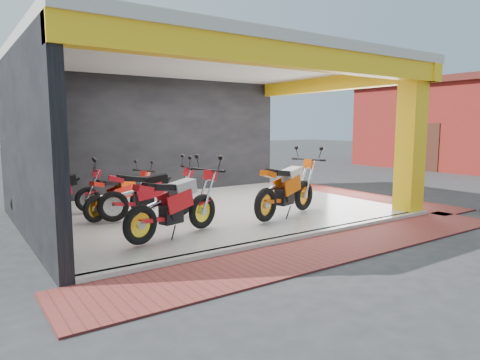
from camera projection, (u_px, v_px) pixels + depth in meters
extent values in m
plane|color=#2D2D30|center=(264.00, 229.00, 8.78)|extent=(80.00, 80.00, 0.00)
cube|color=silver|center=(214.00, 210.00, 10.41)|extent=(8.00, 6.00, 0.10)
cube|color=beige|center=(213.00, 61.00, 9.96)|extent=(8.40, 6.40, 0.20)
cube|color=black|center=(160.00, 137.00, 12.73)|extent=(8.20, 0.20, 3.50)
cube|color=black|center=(23.00, 145.00, 7.89)|extent=(0.20, 6.20, 3.50)
cube|color=yellow|center=(411.00, 141.00, 10.05)|extent=(0.50, 0.50, 3.50)
cube|color=yellow|center=(300.00, 57.00, 7.54)|extent=(8.40, 0.30, 0.40)
cube|color=yellow|center=(333.00, 83.00, 12.24)|extent=(0.30, 6.40, 0.40)
cube|color=silver|center=(298.00, 237.00, 7.94)|extent=(8.00, 0.20, 0.10)
cube|color=maroon|center=(329.00, 249.00, 7.31)|extent=(9.00, 1.40, 0.03)
cube|color=maroon|center=(348.00, 194.00, 13.11)|extent=(1.40, 7.00, 0.03)
cube|color=#3F1E14|center=(428.00, 147.00, 19.61)|extent=(0.06, 1.00, 2.20)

